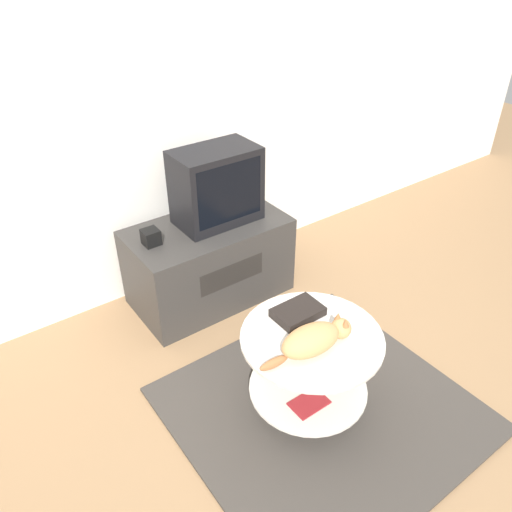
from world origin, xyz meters
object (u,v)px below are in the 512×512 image
Objects in this scene: tv at (216,186)px; speaker at (151,237)px; cat at (314,339)px; dvd_box at (298,312)px.

speaker is (-0.48, -0.01, -0.20)m from tv.
cat is at bearing -102.01° from tv.
dvd_box is (0.32, -1.00, -0.07)m from speaker.
tv is 0.52m from speaker.
tv reaches higher than dvd_box.
dvd_box is at bearing -99.37° from tv.
speaker is 0.40× the size of dvd_box.
cat is at bearing -113.06° from dvd_box.
speaker is 0.19× the size of cat.
tv is at bearing 81.81° from cat.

